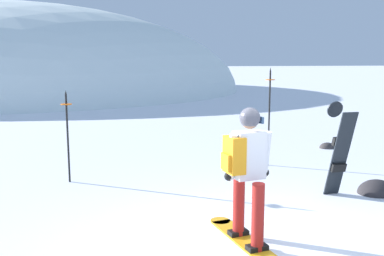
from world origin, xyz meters
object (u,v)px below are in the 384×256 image
snowboarder_main (246,173)px  piste_marker_near (269,110)px  rock_dark (377,193)px  piste_marker_far (67,130)px  spare_snowboard (339,150)px  rock_mid (327,148)px

snowboarder_main → piste_marker_near: piste_marker_near is taller
snowboarder_main → rock_dark: (2.97, 1.34, -0.92)m
rock_dark → piste_marker_near: bearing=112.7°
piste_marker_near → piste_marker_far: (-4.16, -0.23, -0.21)m
piste_marker_far → rock_dark: (5.13, -2.09, -0.99)m
snowboarder_main → piste_marker_far: 4.05m
spare_snowboard → rock_mid: spare_snowboard is taller
spare_snowboard → piste_marker_near: 2.36m
rock_mid → rock_dark: bearing=-110.0°
piste_marker_far → rock_dark: size_ratio=2.57×
rock_dark → rock_mid: 3.84m
rock_dark → rock_mid: bearing=70.0°
snowboarder_main → piste_marker_near: size_ratio=0.86×
rock_mid → piste_marker_far: bearing=-166.7°
piste_marker_far → rock_dark: bearing=-22.1°
rock_dark → piste_marker_far: bearing=157.9°
snowboarder_main → piste_marker_near: 4.18m
rock_dark → rock_mid: size_ratio=1.62×
piste_marker_near → rock_dark: bearing=-67.3°
snowboarder_main → rock_dark: bearing=24.3°
spare_snowboard → piste_marker_near: (-0.19, 2.31, 0.39)m
snowboarder_main → rock_mid: 6.61m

